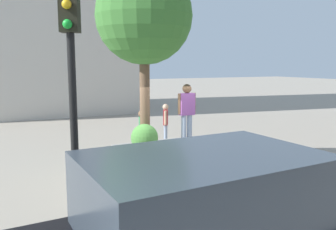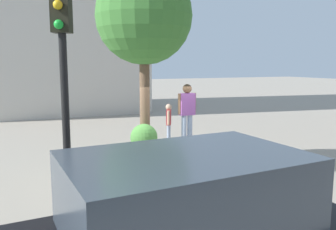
{
  "view_description": "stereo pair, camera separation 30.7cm",
  "coord_description": "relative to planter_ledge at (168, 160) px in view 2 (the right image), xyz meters",
  "views": [
    {
      "loc": [
        4.06,
        8.51,
        3.13
      ],
      "look_at": [
        -0.24,
        -0.33,
        1.7
      ],
      "focal_mm": 37.63,
      "sensor_mm": 36.0,
      "label": 1
    },
    {
      "loc": [
        3.78,
        8.64,
        3.13
      ],
      "look_at": [
        -0.24,
        -0.33,
        1.7
      ],
      "focal_mm": 37.63,
      "sensor_mm": 36.0,
      "label": 2
    }
  ],
  "objects": [
    {
      "name": "ground_plane",
      "position": [
        0.24,
        0.33,
        -0.4
      ],
      "size": [
        120.0,
        120.0,
        0.0
      ],
      "primitive_type": "plane",
      "color": "#9E9384"
    },
    {
      "name": "planter_ledge",
      "position": [
        0.0,
        0.0,
        0.0
      ],
      "size": [
        2.81,
        1.81,
        0.8
      ],
      "primitive_type": "cube",
      "color": "gray",
      "rests_on": "ground"
    },
    {
      "name": "plaza_tree",
      "position": [
        0.62,
        -0.2,
        3.98
      ],
      "size": [
        2.61,
        2.61,
        4.92
      ],
      "color": "brown",
      "rests_on": "planter_ledge"
    },
    {
      "name": "boxwood_shrub",
      "position": [
        0.81,
        -0.03,
        0.66
      ],
      "size": [
        0.52,
        0.52,
        0.52
      ],
      "primitive_type": "sphere",
      "color": "#3D7A33",
      "rests_on": "planter_ledge"
    },
    {
      "name": "hedge_clump",
      "position": [
        0.82,
        0.24,
        0.77
      ],
      "size": [
        0.74,
        0.74,
        0.74
      ],
      "primitive_type": "sphere",
      "color": "#4C8C3D",
      "rests_on": "planter_ledge"
    },
    {
      "name": "skateboard",
      "position": [
        -0.57,
        0.06,
        0.46
      ],
      "size": [
        0.82,
        0.3,
        0.07
      ],
      "color": "brown",
      "rests_on": "planter_ledge"
    },
    {
      "name": "skateboarder",
      "position": [
        -0.57,
        0.06,
        1.45
      ],
      "size": [
        0.57,
        0.26,
        1.69
      ],
      "color": "#8C9EB7",
      "rests_on": "skateboard"
    },
    {
      "name": "traffic_light_corner",
      "position": [
        3.26,
        3.34,
        2.63
      ],
      "size": [
        0.36,
        0.37,
        4.44
      ],
      "color": "black",
      "rests_on": "ground"
    },
    {
      "name": "bystander_watching",
      "position": [
        -1.64,
        -3.59,
        0.51
      ],
      "size": [
        0.35,
        0.48,
        1.57
      ],
      "color": "#8C9EB7",
      "rests_on": "ground"
    },
    {
      "name": "pedestrian_crossing",
      "position": [
        -0.04,
        -2.12,
        0.51
      ],
      "size": [
        0.3,
        0.52,
        1.58
      ],
      "color": "#847056",
      "rests_on": "ground"
    }
  ]
}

